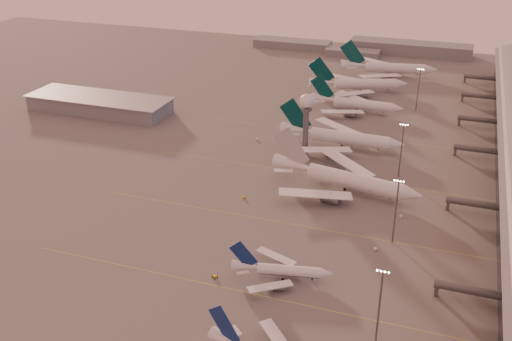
% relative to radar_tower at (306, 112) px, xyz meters
% --- Properties ---
extents(ground, '(700.00, 700.00, 0.00)m').
position_rel_radar_tower_xyz_m(ground, '(-5.00, -120.00, -20.95)').
color(ground, '#5D5B5A').
rests_on(ground, ground).
extents(taxiway_markings, '(180.00, 185.25, 0.02)m').
position_rel_radar_tower_xyz_m(taxiway_markings, '(25.00, -64.00, -20.94)').
color(taxiway_markings, gold).
rests_on(taxiway_markings, ground).
extents(hangar, '(82.00, 27.00, 8.50)m').
position_rel_radar_tower_xyz_m(hangar, '(-125.00, 20.00, -16.63)').
color(hangar, slate).
rests_on(hangar, ground).
extents(radar_tower, '(6.40, 6.40, 31.10)m').
position_rel_radar_tower_xyz_m(radar_tower, '(0.00, 0.00, 0.00)').
color(radar_tower, '#525459').
rests_on(radar_tower, ground).
extents(mast_a, '(3.60, 0.56, 25.00)m').
position_rel_radar_tower_xyz_m(mast_a, '(53.00, -120.00, -7.21)').
color(mast_a, '#525459').
rests_on(mast_a, ground).
extents(mast_b, '(3.60, 0.56, 25.00)m').
position_rel_radar_tower_xyz_m(mast_b, '(50.00, -65.00, -7.21)').
color(mast_b, '#525459').
rests_on(mast_b, ground).
extents(mast_c, '(3.60, 0.56, 25.00)m').
position_rel_radar_tower_xyz_m(mast_c, '(45.00, -10.00, -7.21)').
color(mast_c, '#525459').
rests_on(mast_c, ground).
extents(mast_d, '(3.60, 0.56, 25.00)m').
position_rel_radar_tower_xyz_m(mast_d, '(43.00, 80.00, -7.21)').
color(mast_d, '#525459').
rests_on(mast_d, ground).
extents(distant_horizon, '(165.00, 37.50, 9.00)m').
position_rel_radar_tower_xyz_m(distant_horizon, '(-2.38, 205.14, -17.06)').
color(distant_horizon, slate).
rests_on(distant_horizon, ground).
extents(narrowbody_mid, '(32.84, 25.96, 12.96)m').
position_rel_radar_tower_xyz_m(narrowbody_mid, '(19.42, -99.27, -18.33)').
color(narrowbody_mid, white).
rests_on(narrowbody_mid, ground).
extents(widebody_white, '(65.43, 51.96, 23.22)m').
position_rel_radar_tower_xyz_m(widebody_white, '(25.66, -31.47, -16.92)').
color(widebody_white, white).
rests_on(widebody_white, ground).
extents(greentail_a, '(61.58, 49.74, 22.37)m').
position_rel_radar_tower_xyz_m(greentail_a, '(14.39, 13.39, -17.00)').
color(greentail_a, white).
rests_on(greentail_a, ground).
extents(greentail_b, '(53.15, 42.89, 19.30)m').
position_rel_radar_tower_xyz_m(greentail_b, '(11.27, 67.54, -17.54)').
color(greentail_b, white).
rests_on(greentail_b, ground).
extents(greentail_c, '(58.81, 46.69, 22.25)m').
position_rel_radar_tower_xyz_m(greentail_c, '(5.78, 103.12, -17.02)').
color(greentail_c, white).
rests_on(greentail_c, ground).
extents(greentail_d, '(64.19, 51.48, 23.42)m').
position_rel_radar_tower_xyz_m(greentail_d, '(17.98, 145.01, -16.81)').
color(greentail_d, white).
rests_on(greentail_d, ground).
extents(gsv_tug_mid, '(3.67, 3.22, 0.90)m').
position_rel_radar_tower_xyz_m(gsv_tug_mid, '(-0.85, -106.23, -20.49)').
color(gsv_tug_mid, yellow).
rests_on(gsv_tug_mid, ground).
extents(gsv_truck_b, '(5.64, 2.52, 2.21)m').
position_rel_radar_tower_xyz_m(gsv_truck_b, '(45.60, -72.72, -19.82)').
color(gsv_truck_b, silver).
rests_on(gsv_truck_b, ground).
extents(gsv_truck_c, '(4.70, 4.92, 2.03)m').
position_rel_radar_tower_xyz_m(gsv_truck_c, '(-11.17, -51.59, -19.92)').
color(gsv_truck_c, yellow).
rests_on(gsv_truck_c, ground).
extents(gsv_catering_b, '(5.60, 3.69, 4.23)m').
position_rel_radar_tower_xyz_m(gsv_catering_b, '(50.88, -46.54, -18.84)').
color(gsv_catering_b, silver).
rests_on(gsv_catering_b, ground).
extents(gsv_truck_d, '(3.10, 5.70, 2.18)m').
position_rel_radar_tower_xyz_m(gsv_truck_d, '(-27.15, 8.77, -19.84)').
color(gsv_truck_d, silver).
rests_on(gsv_truck_d, ground).
extents(gsv_tug_hangar, '(3.63, 3.20, 0.89)m').
position_rel_radar_tower_xyz_m(gsv_tug_hangar, '(30.12, 32.12, -20.49)').
color(gsv_tug_hangar, yellow).
rests_on(gsv_tug_hangar, ground).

